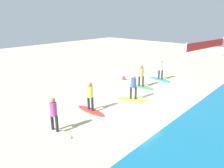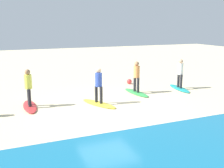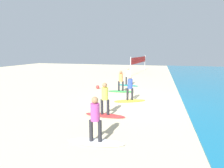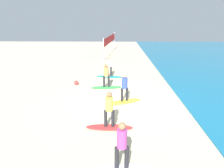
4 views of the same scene
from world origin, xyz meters
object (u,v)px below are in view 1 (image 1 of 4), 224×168
object	(u,v)px
surfer_teal	(161,68)
beach_ball	(124,78)
surfer_green	(141,74)
surfboard_white	(55,131)
surfboard_yellow	(133,99)
surfer_yellow	(133,85)
volleyball_net	(206,46)
surfboard_red	(91,111)
surfboard_teal	(160,79)
surfer_red	(90,94)
surfer_white	(54,112)
surfboard_green	(141,87)

from	to	relation	value
surfer_teal	beach_ball	size ratio (longest dim) A/B	5.18
surfer_green	surfboard_white	xyz separation A→B (m)	(8.27, 0.86, -0.99)
surfer_green	surfboard_yellow	world-z (taller)	surfer_green
surfer_yellow	volleyball_net	distance (m)	16.50
surfboard_red	surfboard_white	xyz separation A→B (m)	(2.71, 0.48, 0.00)
surfer_teal	surfboard_teal	bearing A→B (deg)	0.00
surfer_red	surfboard_white	world-z (taller)	surfer_red
surfer_teal	surfboard_white	size ratio (longest dim) A/B	0.78
surfboard_yellow	surfer_white	bearing A→B (deg)	-117.29
surfer_green	surfer_red	xyz separation A→B (m)	(5.56, 0.38, 0.00)
surfboard_teal	surfboard_red	xyz separation A→B (m)	(8.30, 0.28, 0.00)
beach_ball	surfer_teal	bearing A→B (deg)	131.54
surfboard_yellow	surfboard_white	distance (m)	5.72
surfboard_teal	surfer_red	world-z (taller)	surfer_red
surfboard_green	surfboard_red	bearing A→B (deg)	-92.09
surfboard_teal	surfer_green	distance (m)	2.91
surfer_green	surfboard_red	world-z (taller)	surfer_green
surfboard_green	surfboard_yellow	size ratio (longest dim) A/B	1.00
surfer_green	volleyball_net	distance (m)	13.89
surfer_yellow	surfboard_white	world-z (taller)	surfer_yellow
surfboard_white	surfer_white	bearing A→B (deg)	-96.20
surfer_teal	surfer_red	xyz separation A→B (m)	(8.30, 0.28, 0.00)
surfboard_yellow	surfer_white	size ratio (longest dim) A/B	1.28
surfer_teal	surfboard_green	distance (m)	2.91
surfer_teal	surfboard_green	world-z (taller)	surfer_teal
surfboard_green	surfer_yellow	xyz separation A→B (m)	(2.56, 1.16, 0.99)
surfer_yellow	surfboard_red	size ratio (longest dim) A/B	0.78
surfer_teal	surfboard_white	xyz separation A→B (m)	(11.00, 0.76, -0.99)
surfer_red	surfboard_red	bearing A→B (deg)	0.00
surfer_white	surfer_green	bearing A→B (deg)	-174.07
surfer_yellow	surfboard_red	world-z (taller)	surfer_yellow
volleyball_net	surfer_red	bearing A→B (deg)	1.58
surfboard_white	surfboard_teal	bearing A→B (deg)	87.77
surfboard_white	beach_ball	world-z (taller)	beach_ball
surfboard_teal	volleyball_net	xyz separation A→B (m)	(-11.14, -0.25, 1.74)
surfer_teal	surfboard_red	bearing A→B (deg)	1.95
surfer_yellow	beach_ball	xyz separation A→B (m)	(-3.24, -3.39, -0.88)
surfer_white	volleyball_net	size ratio (longest dim) A/B	0.18
surfer_white	surfer_yellow	bearing A→B (deg)	177.00
surfboard_green	surfer_yellow	size ratio (longest dim) A/B	1.28
surfer_white	beach_ball	distance (m)	9.50
surfboard_teal	surfboard_red	bearing A→B (deg)	-80.07
surfboard_red	surfer_teal	bearing A→B (deg)	92.61
surfer_teal	beach_ball	bearing A→B (deg)	-48.46
surfboard_yellow	surfer_yellow	world-z (taller)	surfer_yellow
surfer_green	surfer_teal	bearing A→B (deg)	178.03
surfer_teal	surfboard_red	world-z (taller)	surfer_teal
surfboard_white	surfer_white	xyz separation A→B (m)	(0.00, 0.00, 0.99)
surfer_teal	beach_ball	world-z (taller)	surfer_teal
surfer_green	surfboard_red	xyz separation A→B (m)	(5.56, 0.38, -0.99)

